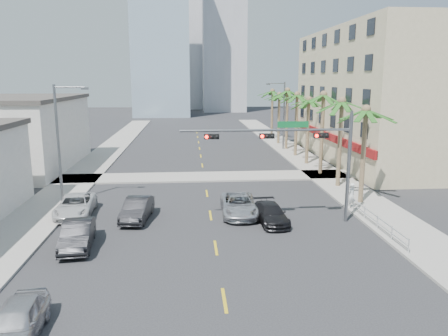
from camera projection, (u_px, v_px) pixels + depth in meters
The scene contains 28 objects.
ground at pixel (221, 280), 20.82m from camera, with size 260.00×260.00×0.00m, color #262628.
sidewalk_right at pixel (332, 179), 41.28m from camera, with size 4.00×120.00×0.15m, color gray.
sidewalk_left at pixel (72, 184), 39.39m from camera, with size 4.00×120.00×0.15m, color gray.
sidewalk_cross at pixel (204, 177), 42.29m from camera, with size 80.00×4.00×0.15m, color gray.
building_right at pixel (391, 96), 50.34m from camera, with size 15.25×28.00×15.00m.
building_left_far at pixel (17, 135), 45.90m from camera, with size 11.00×18.00×7.20m, color beige.
tower_far_left at pixel (160, 19), 108.12m from camera, with size 14.00×14.00×48.00m, color #99B2C6.
tower_far_right at pixel (224, 4), 122.90m from camera, with size 12.00×12.00×60.00m, color #ADADB2.
tower_far_center at pixel (182, 41), 138.41m from camera, with size 16.00×16.00×42.00m, color #ADADB2.
traffic_signal_mast at pixel (301, 148), 28.03m from camera, with size 11.12×0.54×7.20m.
palm_tree_0 at pixel (366, 111), 32.03m from camera, with size 4.80×4.80×7.80m.
palm_tree_1 at pixel (342, 102), 37.04m from camera, with size 4.80×4.80×8.16m.
palm_tree_2 at pixel (324, 96), 42.05m from camera, with size 4.80×4.80×8.52m.
palm_tree_3 at pixel (309, 100), 47.26m from camera, with size 4.80×4.80×7.80m.
palm_tree_4 at pixel (297, 95), 52.27m from camera, with size 4.80×4.80×8.16m.
palm_tree_5 at pixel (288, 91), 57.28m from camera, with size 4.80×4.80×8.52m.
palm_tree_6 at pixel (279, 95), 62.50m from camera, with size 4.80×4.80×7.80m.
palm_tree_7 at pixel (273, 92), 67.50m from camera, with size 4.80×4.80×8.16m.
streetlight_left at pixel (61, 138), 32.61m from camera, with size 2.55×0.25×9.00m.
streetlight_right at pixel (282, 112), 57.78m from camera, with size 2.55×0.25×9.00m.
guardrail at pixel (377, 221), 27.36m from camera, with size 0.08×8.08×1.00m.
car_parked_near at pixel (16, 322), 15.88m from camera, with size 1.69×4.21×1.43m, color #BCBCC1.
car_parked_mid at pixel (77, 235), 24.65m from camera, with size 1.59×4.56×1.50m, color black.
car_parked_far at pixel (76, 206), 30.47m from camera, with size 2.37×5.14×1.43m, color silver.
car_lane_left at pixel (137, 209), 29.54m from camera, with size 1.57×4.50×1.48m, color black.
car_lane_center at pixel (239, 205), 30.55m from camera, with size 2.41×5.23×1.45m, color #BBBBC0.
car_lane_right at pixel (271, 214), 28.90m from camera, with size 1.75×4.31×1.25m, color black.
pedestrian at pixel (351, 195), 31.73m from camera, with size 0.67×0.44×1.84m, color white.
Camera 1 is at (-1.41, -19.28, 9.41)m, focal length 35.00 mm.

